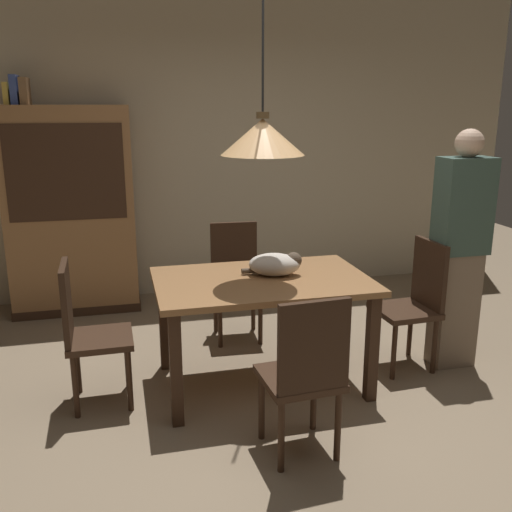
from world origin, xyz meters
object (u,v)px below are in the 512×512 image
(pendant_lamp, at_px, (263,136))
(chair_near_front, at_px, (305,371))
(dining_table, at_px, (262,293))
(cat_sleeping, at_px, (276,264))
(chair_far_back, at_px, (236,275))
(person_standing, at_px, (459,251))
(chair_right_side, at_px, (415,299))
(book_brown_thick, at_px, (25,91))
(book_yellow_short, at_px, (7,94))
(chair_left_side, at_px, (86,328))
(book_blue_wide, at_px, (15,90))
(hutch_bookcase, at_px, (72,215))

(pendant_lamp, bearing_deg, chair_near_front, -89.64)
(dining_table, relative_size, cat_sleeping, 3.47)
(chair_far_back, height_order, person_standing, person_standing)
(chair_right_side, distance_m, book_brown_thick, 3.58)
(dining_table, height_order, book_yellow_short, book_yellow_short)
(book_yellow_short, xyz_separation_m, book_brown_thick, (0.14, 0.00, 0.02))
(chair_near_front, bearing_deg, chair_left_side, 142.28)
(pendant_lamp, xyz_separation_m, person_standing, (1.42, -0.03, -0.80))
(book_brown_thick, bearing_deg, chair_far_back, -30.99)
(chair_near_front, distance_m, pendant_lamp, 1.45)
(book_yellow_short, bearing_deg, book_blue_wide, 0.00)
(chair_left_side, height_order, person_standing, person_standing)
(chair_right_side, relative_size, book_brown_thick, 3.88)
(chair_left_side, relative_size, pendant_lamp, 0.72)
(chair_far_back, distance_m, cat_sleeping, 0.89)
(chair_left_side, height_order, hutch_bookcase, hutch_bookcase)
(chair_near_front, distance_m, book_yellow_short, 3.52)
(chair_right_side, bearing_deg, book_blue_wide, 146.73)
(person_standing, bearing_deg, dining_table, 178.72)
(chair_near_front, xyz_separation_m, chair_left_side, (-1.13, 0.88, 0.00))
(person_standing, bearing_deg, chair_near_front, -149.20)
(book_brown_thick, relative_size, person_standing, 0.14)
(chair_left_side, bearing_deg, hutch_bookcase, 95.29)
(book_brown_thick, bearing_deg, hutch_bookcase, -0.30)
(dining_table, relative_size, book_blue_wide, 5.83)
(chair_near_front, xyz_separation_m, cat_sleeping, (0.10, 0.93, 0.32))
(chair_right_side, relative_size, chair_near_front, 1.00)
(book_brown_thick, bearing_deg, pendant_lamp, -49.14)
(chair_left_side, distance_m, hutch_bookcase, 1.88)
(chair_left_side, bearing_deg, chair_near_front, -37.72)
(dining_table, height_order, cat_sleeping, cat_sleeping)
(chair_left_side, height_order, book_brown_thick, book_brown_thick)
(chair_left_side, height_order, pendant_lamp, pendant_lamp)
(dining_table, relative_size, person_standing, 0.82)
(hutch_bookcase, xyz_separation_m, book_blue_wide, (-0.36, 0.00, 1.08))
(dining_table, bearing_deg, chair_near_front, -89.64)
(book_blue_wide, relative_size, book_brown_thick, 1.00)
(book_yellow_short, bearing_deg, dining_table, -46.73)
(dining_table, distance_m, chair_far_back, 0.89)
(book_yellow_short, bearing_deg, chair_left_side, -71.96)
(chair_near_front, distance_m, cat_sleeping, 0.98)
(dining_table, bearing_deg, person_standing, -1.28)
(cat_sleeping, bearing_deg, book_yellow_short, 135.77)
(person_standing, bearing_deg, chair_left_side, 179.31)
(chair_right_side, height_order, pendant_lamp, pendant_lamp)
(chair_right_side, xyz_separation_m, hutch_bookcase, (-2.43, 1.83, 0.38))
(person_standing, bearing_deg, book_blue_wide, 148.84)
(chair_left_side, xyz_separation_m, pendant_lamp, (1.13, 0.00, 1.15))
(chair_far_back, bearing_deg, hutch_bookcase, 143.79)
(hutch_bookcase, bearing_deg, chair_far_back, -36.21)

